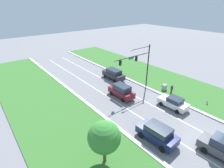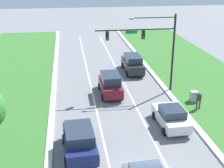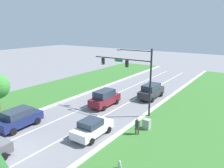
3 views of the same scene
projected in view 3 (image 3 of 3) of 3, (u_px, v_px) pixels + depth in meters
ground_plane at (5, 155)px, 17.40m from camera, size 160.00×160.00×0.00m
lane_stripe_inner_right at (18, 163)px, 16.41m from camera, size 0.14×81.00×0.01m
traffic_signal_mast at (133, 70)px, 24.90m from camera, size 7.69×0.41×7.69m
burgundy_suv at (105, 98)px, 28.02m from camera, size 2.08×4.65×2.11m
charcoal_suv at (151, 91)px, 31.17m from camera, size 2.12×5.10×2.06m
navy_suv at (19, 118)px, 22.05m from camera, size 2.37×4.65×1.93m
white_sedan at (92, 128)px, 20.31m from camera, size 2.15×4.35×1.66m
utility_cabinet at (147, 124)px, 21.71m from camera, size 0.70×0.60×1.07m
pedestrian at (137, 126)px, 20.49m from camera, size 0.40×0.24×1.69m
fire_hydrant at (120, 165)px, 15.61m from camera, size 0.34×0.20×0.70m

